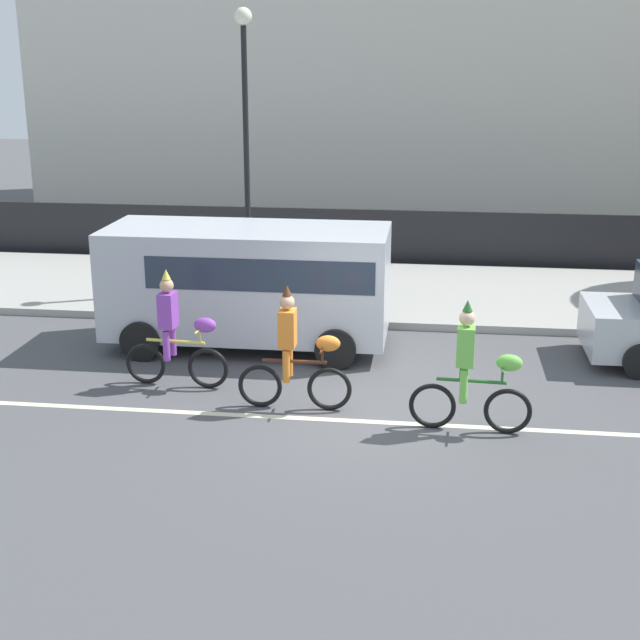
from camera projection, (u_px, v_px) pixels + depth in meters
The scene contains 10 objects.
ground_plane at pixel (363, 408), 13.41m from camera, with size 80.00×80.00×0.00m, color #4C4C4F.
road_centre_line at pixel (360, 421), 12.93m from camera, with size 36.00×0.14×0.01m, color beige.
sidewalk_curb at pixel (387, 292), 19.56m from camera, with size 60.00×5.00×0.15m, color #9E9B93.
fence_line at pixel (394, 238), 22.13m from camera, with size 40.00×0.08×1.40m, color black.
building_backdrop at pixel (486, 88), 29.04m from camera, with size 28.00×8.00×7.97m, color beige.
parade_cyclist_purple at pixel (176, 336), 14.07m from camera, with size 1.72×0.50×1.92m.
parade_cyclist_orange at pixel (295, 356), 13.17m from camera, with size 1.72×0.50×1.92m.
parade_cyclist_lime at pixel (473, 375), 12.38m from camera, with size 1.72×0.50×1.92m.
parked_van_silver at pixel (252, 278), 15.87m from camera, with size 5.00×2.22×2.18m.
street_lamp_post at pixel (245, 110), 18.49m from camera, with size 0.36×0.36×5.86m.
Camera 1 is at (0.95, -12.43, 5.16)m, focal length 50.00 mm.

